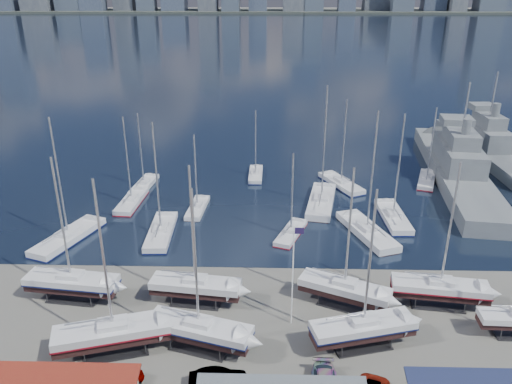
{
  "coord_description": "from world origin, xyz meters",
  "views": [
    {
      "loc": [
        -1.12,
        -51.07,
        31.21
      ],
      "look_at": [
        -2.7,
        8.0,
        6.41
      ],
      "focal_mm": 35.0,
      "sensor_mm": 36.0,
      "label": 1
    }
  ],
  "objects_px": {
    "sailboat_cradle_0": "(72,282)",
    "flagpole": "(294,269)",
    "naval_ship_west": "(484,146)",
    "naval_ship_east": "(456,169)"
  },
  "relations": [
    {
      "from": "naval_ship_west",
      "to": "flagpole",
      "type": "xyz_separation_m",
      "value": [
        -39.82,
        -53.99,
        4.5
      ]
    },
    {
      "from": "naval_ship_east",
      "to": "naval_ship_west",
      "type": "bearing_deg",
      "value": -30.23
    },
    {
      "from": "sailboat_cradle_0",
      "to": "flagpole",
      "type": "xyz_separation_m",
      "value": [
        23.12,
        -3.5,
        4.1
      ]
    },
    {
      "from": "sailboat_cradle_0",
      "to": "flagpole",
      "type": "distance_m",
      "value": 23.74
    },
    {
      "from": "sailboat_cradle_0",
      "to": "naval_ship_west",
      "type": "height_order",
      "value": "naval_ship_west"
    },
    {
      "from": "sailboat_cradle_0",
      "to": "naval_ship_west",
      "type": "relative_size",
      "value": 0.41
    },
    {
      "from": "naval_ship_west",
      "to": "flagpole",
      "type": "bearing_deg",
      "value": 142.24
    },
    {
      "from": "flagpole",
      "to": "sailboat_cradle_0",
      "type": "bearing_deg",
      "value": 171.39
    },
    {
      "from": "sailboat_cradle_0",
      "to": "flagpole",
      "type": "height_order",
      "value": "sailboat_cradle_0"
    },
    {
      "from": "naval_ship_east",
      "to": "flagpole",
      "type": "xyz_separation_m",
      "value": [
        -29.86,
        -40.94,
        4.51
      ]
    }
  ]
}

